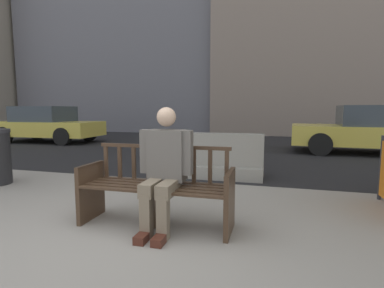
# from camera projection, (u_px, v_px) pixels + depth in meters

# --- Properties ---
(ground_plane) EXTENTS (200.00, 200.00, 0.00)m
(ground_plane) POSITION_uv_depth(u_px,v_px,m) (97.00, 245.00, 2.85)
(ground_plane) COLOR gray
(street_asphalt) EXTENTS (120.00, 12.00, 0.01)m
(street_asphalt) POSITION_uv_depth(u_px,v_px,m) (230.00, 144.00, 11.18)
(street_asphalt) COLOR black
(street_asphalt) RESTS_ON ground
(street_bench) EXTENTS (1.69, 0.54, 0.88)m
(street_bench) POSITION_uv_depth(u_px,v_px,m) (157.00, 190.00, 3.33)
(street_bench) COLOR #473323
(street_bench) RESTS_ON ground
(seated_person) EXTENTS (0.58, 0.72, 1.31)m
(seated_person) POSITION_uv_depth(u_px,v_px,m) (164.00, 166.00, 3.21)
(seated_person) COLOR #66605B
(seated_person) RESTS_ON ground
(jersey_barrier_centre) EXTENTS (2.01, 0.71, 0.84)m
(jersey_barrier_centre) POSITION_uv_depth(u_px,v_px,m) (210.00, 159.00, 5.75)
(jersey_barrier_centre) COLOR gray
(jersey_barrier_centre) RESTS_ON ground
(car_taxi_near) EXTENTS (4.13, 2.02, 1.41)m
(car_taxi_near) POSITION_uv_depth(u_px,v_px,m) (47.00, 125.00, 11.80)
(car_taxi_near) COLOR #DBC64C
(car_taxi_near) RESTS_ON ground
(car_sedan_mid) EXTENTS (4.11, 2.13, 1.41)m
(car_sedan_mid) POSITION_uv_depth(u_px,v_px,m) (366.00, 131.00, 8.71)
(car_sedan_mid) COLOR #DBC64C
(car_sedan_mid) RESTS_ON ground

